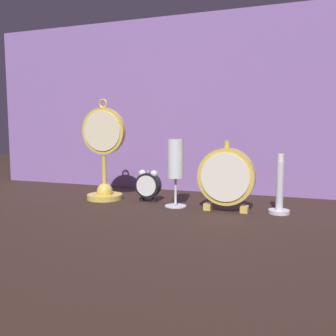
# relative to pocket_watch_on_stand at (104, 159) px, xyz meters

# --- Properties ---
(ground_plane) EXTENTS (4.00, 4.00, 0.00)m
(ground_plane) POSITION_rel_pocket_watch_on_stand_xyz_m (0.22, -0.08, -0.13)
(ground_plane) COLOR black
(fabric_backdrop_drape) EXTENTS (1.64, 0.01, 0.62)m
(fabric_backdrop_drape) POSITION_rel_pocket_watch_on_stand_xyz_m (0.22, 0.25, 0.18)
(fabric_backdrop_drape) COLOR #8460A8
(fabric_backdrop_drape) RESTS_ON ground_plane
(pocket_watch_on_stand) EXTENTS (0.15, 0.11, 0.32)m
(pocket_watch_on_stand) POSITION_rel_pocket_watch_on_stand_xyz_m (0.00, 0.00, 0.00)
(pocket_watch_on_stand) COLOR gold
(pocket_watch_on_stand) RESTS_ON ground_plane
(alarm_clock_twin_bell) EXTENTS (0.08, 0.03, 0.10)m
(alarm_clock_twin_bell) POSITION_rel_pocket_watch_on_stand_xyz_m (0.15, 0.02, -0.08)
(alarm_clock_twin_bell) COLOR black
(alarm_clock_twin_bell) RESTS_ON ground_plane
(mantel_clock_silver) EXTENTS (0.16, 0.04, 0.19)m
(mantel_clock_silver) POSITION_rel_pocket_watch_on_stand_xyz_m (0.40, -0.04, -0.04)
(mantel_clock_silver) COLOR gold
(mantel_clock_silver) RESTS_ON ground_plane
(champagne_flute) EXTENTS (0.06, 0.06, 0.20)m
(champagne_flute) POSITION_rel_pocket_watch_on_stand_xyz_m (0.25, -0.03, -0.01)
(champagne_flute) COLOR silver
(champagne_flute) RESTS_ON ground_plane
(brass_candlestick) EXTENTS (0.06, 0.06, 0.16)m
(brass_candlestick) POSITION_rel_pocket_watch_on_stand_xyz_m (0.54, -0.02, -0.08)
(brass_candlestick) COLOR silver
(brass_candlestick) RESTS_ON ground_plane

